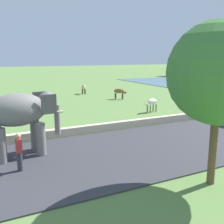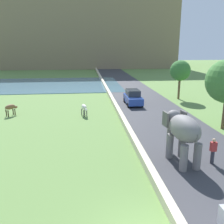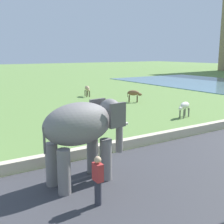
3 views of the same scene
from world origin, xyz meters
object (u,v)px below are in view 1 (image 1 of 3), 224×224
object	(u,v)px
person_beside_elephant	(19,152)
cow_tan	(84,87)
cow_white	(151,102)
elephant	(22,114)
cow_brown	(120,92)

from	to	relation	value
person_beside_elephant	cow_tan	bearing A→B (deg)	153.06
person_beside_elephant	cow_white	xyz separation A→B (m)	(-7.52, 11.56, -0.04)
cow_white	person_beside_elephant	bearing A→B (deg)	-56.96
cow_tan	elephant	bearing A→B (deg)	-28.00
person_beside_elephant	cow_tan	xyz separation A→B (m)	(-20.51, 10.43, -0.04)
cow_brown	cow_tan	xyz separation A→B (m)	(-5.65, -2.02, 0.00)
person_beside_elephant	cow_brown	distance (m)	19.38
elephant	person_beside_elephant	world-z (taller)	elephant
elephant	cow_tan	xyz separation A→B (m)	(-18.73, 9.96, -1.20)
cow_brown	cow_white	size ratio (longest dim) A/B	0.90
elephant	cow_tan	size ratio (longest dim) A/B	2.49
elephant	person_beside_elephant	bearing A→B (deg)	-14.62
cow_tan	cow_white	size ratio (longest dim) A/B	1.00
cow_tan	cow_white	world-z (taller)	same
cow_white	cow_brown	bearing A→B (deg)	173.08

